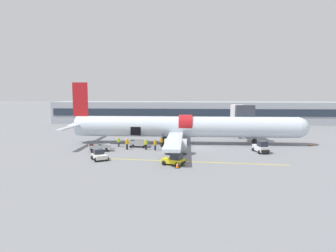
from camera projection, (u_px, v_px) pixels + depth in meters
name	position (u px, v px, depth m)	size (l,w,h in m)	color
ground_plane	(200.00, 148.00, 47.25)	(500.00, 500.00, 0.00)	slate
apron_marking_line	(191.00, 162.00, 37.86)	(23.89, 2.44, 0.01)	yellow
terminal_strip	(195.00, 113.00, 85.43)	(80.43, 9.48, 6.09)	#9EA3AD
jet_bridge_stub	(241.00, 113.00, 55.57)	(3.18, 10.10, 6.55)	#4C4C51
airplane	(183.00, 127.00, 50.75)	(41.13, 33.45, 10.44)	silver
baggage_tug_lead	(261.00, 147.00, 43.54)	(2.17, 3.43, 1.79)	silver
baggage_tug_mid	(99.00, 156.00, 38.78)	(2.55, 2.73, 1.37)	silver
baggage_tug_rear	(174.00, 160.00, 36.10)	(3.04, 2.49, 1.34)	yellow
baggage_cart_loading	(138.00, 143.00, 47.93)	(3.86, 2.02, 1.18)	#999BA0
baggage_cart_queued	(99.00, 148.00, 44.56)	(4.10, 2.70, 1.08)	#B7BABF
ground_crew_loader_a	(155.00, 144.00, 45.29)	(0.41, 0.59, 1.70)	#1E2338
ground_crew_loader_b	(127.00, 144.00, 45.91)	(0.58, 0.53, 1.74)	black
ground_crew_driver	(119.00, 142.00, 48.22)	(0.50, 0.50, 1.57)	#2D2D33
ground_crew_supervisor	(161.00, 142.00, 48.06)	(0.54, 0.49, 1.61)	#2D2D33
ground_crew_helper	(146.00, 144.00, 45.75)	(0.54, 0.54, 1.68)	black
safety_cone_nose	(310.00, 144.00, 49.16)	(0.61, 0.61, 0.58)	black
safety_cone_engine_left	(177.00, 165.00, 34.67)	(0.55, 0.55, 0.74)	black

